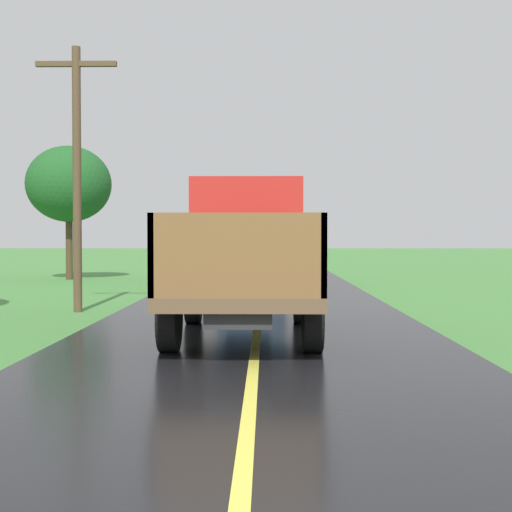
{
  "coord_description": "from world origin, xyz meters",
  "views": [
    {
      "loc": [
        0.17,
        -2.87,
        1.78
      ],
      "look_at": [
        -0.03,
        10.5,
        1.4
      ],
      "focal_mm": 49.14,
      "sensor_mm": 36.0,
      "label": 1
    }
  ],
  "objects_px": {
    "banana_truck_near": "(245,254)",
    "roadside_tree_mid_right": "(69,184)",
    "banana_truck_far": "(253,244)",
    "utility_pole_roadside": "(77,169)"
  },
  "relations": [
    {
      "from": "banana_truck_near",
      "to": "banana_truck_far",
      "type": "bearing_deg",
      "value": 90.52
    },
    {
      "from": "utility_pole_roadside",
      "to": "roadside_tree_mid_right",
      "type": "xyz_separation_m",
      "value": [
        -3.67,
        12.28,
        0.54
      ]
    },
    {
      "from": "banana_truck_far",
      "to": "utility_pole_roadside",
      "type": "height_order",
      "value": "utility_pole_roadside"
    },
    {
      "from": "banana_truck_near",
      "to": "roadside_tree_mid_right",
      "type": "height_order",
      "value": "roadside_tree_mid_right"
    },
    {
      "from": "utility_pole_roadside",
      "to": "roadside_tree_mid_right",
      "type": "height_order",
      "value": "utility_pole_roadside"
    },
    {
      "from": "banana_truck_near",
      "to": "roadside_tree_mid_right",
      "type": "relative_size",
      "value": 1.06
    },
    {
      "from": "banana_truck_far",
      "to": "banana_truck_near",
      "type": "bearing_deg",
      "value": -89.48
    },
    {
      "from": "banana_truck_near",
      "to": "utility_pole_roadside",
      "type": "relative_size",
      "value": 0.94
    },
    {
      "from": "banana_truck_far",
      "to": "roadside_tree_mid_right",
      "type": "distance_m",
      "value": 8.14
    },
    {
      "from": "utility_pole_roadside",
      "to": "banana_truck_far",
      "type": "bearing_deg",
      "value": 69.7
    }
  ]
}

